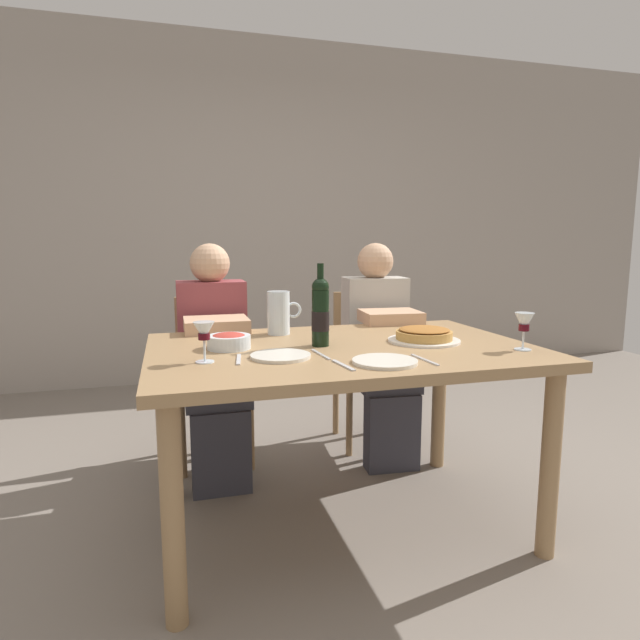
{
  "coord_description": "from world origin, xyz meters",
  "views": [
    {
      "loc": [
        -0.65,
        -1.96,
        1.18
      ],
      "look_at": [
        -0.1,
        -0.01,
        0.87
      ],
      "focal_mm": 29.79,
      "sensor_mm": 36.0,
      "label": 1
    }
  ],
  "objects_px": {
    "dinner_plate_right_setting": "(281,356)",
    "diner_left": "(214,354)",
    "salad_bowl": "(229,340)",
    "dining_table": "(342,369)",
    "baked_tart": "(424,335)",
    "water_pitcher": "(279,315)",
    "wine_glass_left_diner": "(524,324)",
    "diner_right": "(380,344)",
    "wine_glass_right_diner": "(204,333)",
    "chair_left": "(211,367)",
    "wine_bottle": "(320,312)",
    "dinner_plate_left_setting": "(385,361)",
    "chair_right": "(367,356)"
  },
  "relations": [
    {
      "from": "dining_table",
      "to": "dinner_plate_right_setting",
      "type": "bearing_deg",
      "value": -153.68
    },
    {
      "from": "dining_table",
      "to": "water_pitcher",
      "type": "bearing_deg",
      "value": 119.35
    },
    {
      "from": "water_pitcher",
      "to": "wine_glass_left_diner",
      "type": "relative_size",
      "value": 1.34
    },
    {
      "from": "wine_glass_left_diner",
      "to": "wine_glass_right_diner",
      "type": "xyz_separation_m",
      "value": [
        -1.19,
        0.12,
        0.0
      ]
    },
    {
      "from": "dinner_plate_right_setting",
      "to": "diner_left",
      "type": "bearing_deg",
      "value": 102.35
    },
    {
      "from": "dining_table",
      "to": "wine_glass_right_diner",
      "type": "height_order",
      "value": "wine_glass_right_diner"
    },
    {
      "from": "dinner_plate_right_setting",
      "to": "wine_glass_left_diner",
      "type": "bearing_deg",
      "value": -7.71
    },
    {
      "from": "water_pitcher",
      "to": "wine_glass_right_diner",
      "type": "xyz_separation_m",
      "value": [
        -0.36,
        -0.47,
        0.02
      ]
    },
    {
      "from": "wine_glass_left_diner",
      "to": "diner_right",
      "type": "distance_m",
      "value": 0.98
    },
    {
      "from": "salad_bowl",
      "to": "wine_glass_right_diner",
      "type": "distance_m",
      "value": 0.25
    },
    {
      "from": "baked_tart",
      "to": "dinner_plate_left_setting",
      "type": "height_order",
      "value": "baked_tart"
    },
    {
      "from": "wine_glass_left_diner",
      "to": "chair_right",
      "type": "height_order",
      "value": "wine_glass_left_diner"
    },
    {
      "from": "diner_right",
      "to": "baked_tart",
      "type": "bearing_deg",
      "value": 87.73
    },
    {
      "from": "baked_tart",
      "to": "dinner_plate_right_setting",
      "type": "xyz_separation_m",
      "value": [
        -0.63,
        -0.13,
        -0.02
      ]
    },
    {
      "from": "salad_bowl",
      "to": "diner_right",
      "type": "distance_m",
      "value": 1.08
    },
    {
      "from": "wine_bottle",
      "to": "chair_right",
      "type": "height_order",
      "value": "wine_bottle"
    },
    {
      "from": "water_pitcher",
      "to": "dinner_plate_left_setting",
      "type": "xyz_separation_m",
      "value": [
        0.24,
        -0.65,
        -0.08
      ]
    },
    {
      "from": "water_pitcher",
      "to": "wine_glass_left_diner",
      "type": "bearing_deg",
      "value": -35.63
    },
    {
      "from": "dinner_plate_right_setting",
      "to": "chair_left",
      "type": "xyz_separation_m",
      "value": [
        -0.17,
        1.02,
        -0.27
      ]
    },
    {
      "from": "dining_table",
      "to": "dinner_plate_right_setting",
      "type": "relative_size",
      "value": 6.9
    },
    {
      "from": "dinner_plate_left_setting",
      "to": "diner_right",
      "type": "bearing_deg",
      "value": 68.4
    },
    {
      "from": "chair_left",
      "to": "diner_left",
      "type": "height_order",
      "value": "diner_left"
    },
    {
      "from": "baked_tart",
      "to": "salad_bowl",
      "type": "relative_size",
      "value": 1.77
    },
    {
      "from": "dining_table",
      "to": "salad_bowl",
      "type": "height_order",
      "value": "salad_bowl"
    },
    {
      "from": "dinner_plate_left_setting",
      "to": "diner_right",
      "type": "distance_m",
      "value": 1.07
    },
    {
      "from": "wine_bottle",
      "to": "dinner_plate_left_setting",
      "type": "bearing_deg",
      "value": -69.53
    },
    {
      "from": "dining_table",
      "to": "baked_tart",
      "type": "height_order",
      "value": "baked_tart"
    },
    {
      "from": "salad_bowl",
      "to": "wine_glass_left_diner",
      "type": "xyz_separation_m",
      "value": [
        1.08,
        -0.33,
        0.07
      ]
    },
    {
      "from": "chair_left",
      "to": "diner_left",
      "type": "distance_m",
      "value": 0.26
    },
    {
      "from": "wine_glass_right_diner",
      "to": "chair_left",
      "type": "distance_m",
      "value": 1.09
    },
    {
      "from": "diner_right",
      "to": "wine_glass_right_diner",
      "type": "bearing_deg",
      "value": 44.34
    },
    {
      "from": "chair_right",
      "to": "dinner_plate_left_setting",
      "type": "bearing_deg",
      "value": 76.48
    },
    {
      "from": "baked_tart",
      "to": "wine_glass_right_diner",
      "type": "xyz_separation_m",
      "value": [
        -0.9,
        -0.13,
        0.07
      ]
    },
    {
      "from": "water_pitcher",
      "to": "dinner_plate_right_setting",
      "type": "bearing_deg",
      "value": -100.89
    },
    {
      "from": "salad_bowl",
      "to": "chair_left",
      "type": "height_order",
      "value": "chair_left"
    },
    {
      "from": "baked_tart",
      "to": "diner_right",
      "type": "bearing_deg",
      "value": 82.81
    },
    {
      "from": "dinner_plate_right_setting",
      "to": "salad_bowl",
      "type": "bearing_deg",
      "value": 127.64
    },
    {
      "from": "wine_glass_right_diner",
      "to": "chair_right",
      "type": "height_order",
      "value": "wine_glass_right_diner"
    },
    {
      "from": "dining_table",
      "to": "diner_left",
      "type": "bearing_deg",
      "value": 124.65
    },
    {
      "from": "wine_glass_left_diner",
      "to": "dinner_plate_left_setting",
      "type": "relative_size",
      "value": 0.64
    },
    {
      "from": "water_pitcher",
      "to": "diner_right",
      "type": "height_order",
      "value": "diner_right"
    },
    {
      "from": "dining_table",
      "to": "wine_glass_left_diner",
      "type": "distance_m",
      "value": 0.72
    },
    {
      "from": "baked_tart",
      "to": "chair_left",
      "type": "distance_m",
      "value": 1.24
    },
    {
      "from": "water_pitcher",
      "to": "diner_right",
      "type": "distance_m",
      "value": 0.75
    },
    {
      "from": "dining_table",
      "to": "water_pitcher",
      "type": "relative_size",
      "value": 7.79
    },
    {
      "from": "wine_bottle",
      "to": "dinner_plate_right_setting",
      "type": "relative_size",
      "value": 1.51
    },
    {
      "from": "wine_glass_right_diner",
      "to": "dinner_plate_right_setting",
      "type": "distance_m",
      "value": 0.28
    },
    {
      "from": "wine_bottle",
      "to": "wine_glass_left_diner",
      "type": "distance_m",
      "value": 0.78
    },
    {
      "from": "salad_bowl",
      "to": "dinner_plate_right_setting",
      "type": "xyz_separation_m",
      "value": [
        0.16,
        -0.21,
        -0.03
      ]
    },
    {
      "from": "dining_table",
      "to": "diner_right",
      "type": "height_order",
      "value": "diner_right"
    }
  ]
}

